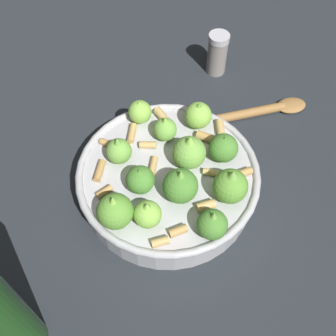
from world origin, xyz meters
TOP-DOWN VIEW (x-y plane):
  - ground_plane at (0.00, 0.00)m, footprint 2.40×2.40m
  - cooking_pan at (0.00, -0.00)m, footprint 0.26×0.26m
  - pepper_shaker at (0.00, 0.28)m, footprint 0.04×0.04m
  - wooden_spoon at (0.08, 0.18)m, footprint 0.23×0.16m

SIDE VIEW (x-z plane):
  - ground_plane at x=0.00m, z-range 0.00..0.00m
  - wooden_spoon at x=0.08m, z-range 0.00..0.02m
  - cooking_pan at x=0.00m, z-range -0.02..0.09m
  - pepper_shaker at x=0.00m, z-range 0.00..0.08m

